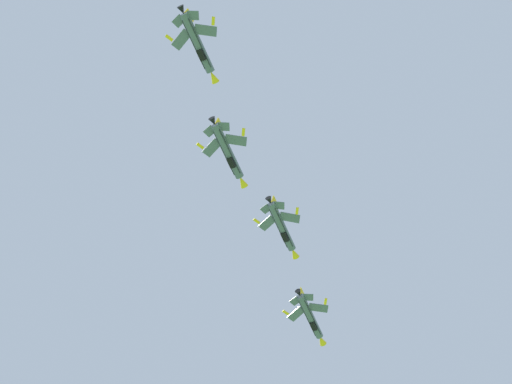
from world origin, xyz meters
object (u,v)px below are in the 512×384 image
Objects in this scene: fighter_jet_right_wing at (228,152)px; fighter_jet_lead at (311,317)px; fighter_jet_left_outer at (198,44)px; fighter_jet_left_wing at (282,228)px.

fighter_jet_lead is at bearing 89.52° from fighter_jet_right_wing.
fighter_jet_lead is 1.00× the size of fighter_jet_left_outer.
fighter_jet_left_wing is at bearing -84.20° from fighter_jet_lead.
fighter_jet_left_wing is at bearing 83.25° from fighter_jet_right_wing.
fighter_jet_left_outer is at bearing -89.77° from fighter_jet_left_wing.
fighter_jet_left_outer is at bearing -87.86° from fighter_jet_lead.
fighter_jet_lead reaches higher than fighter_jet_right_wing.
fighter_jet_left_wing is 22.67m from fighter_jet_right_wing.
fighter_jet_lead is 1.00× the size of fighter_jet_right_wing.
fighter_jet_lead is 22.48m from fighter_jet_left_wing.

